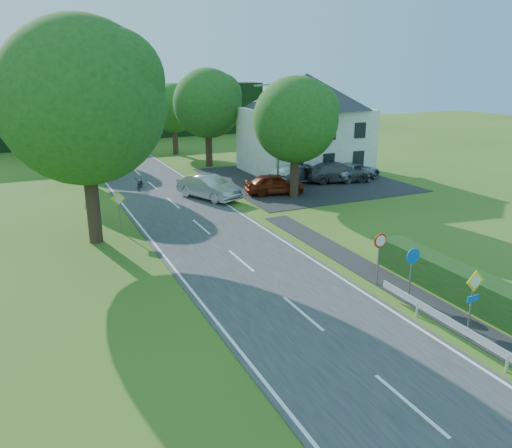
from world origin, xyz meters
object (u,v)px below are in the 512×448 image
parked_car_silver_a (293,173)px  parked_car_red (274,184)px  streetlight (277,133)px  parked_car_silver_b (354,171)px  parasol (300,162)px  moving_car (209,187)px  motorcycle (140,183)px  parked_car_grey (338,172)px

parked_car_silver_a → parked_car_red: bearing=103.2°
streetlight → parked_car_silver_b: (7.96, 1.16, -3.73)m
parked_car_silver_a → parasol: (2.27, 2.80, 0.26)m
streetlight → parked_car_red: 3.74m
moving_car → parasol: bearing=1.4°
motorcycle → parasol: parasol is taller
parked_car_silver_a → parked_car_silver_b: (5.28, -1.04, -0.08)m
parked_car_silver_b → parasol: (-3.01, 3.84, 0.34)m
motorcycle → parked_car_grey: parked_car_grey is taller
streetlight → parked_car_silver_b: size_ratio=1.60×
moving_car → motorcycle: (-3.90, 4.80, -0.34)m
parasol → parked_car_silver_a: bearing=-129.1°
moving_car → parked_car_silver_a: (8.04, 2.07, -0.06)m
motorcycle → parked_car_silver_a: parked_car_silver_a is taller
parked_car_red → streetlight: bearing=-26.8°
streetlight → motorcycle: (-9.26, 4.93, -3.92)m
parked_car_red → parked_car_grey: bearing=-66.3°
parked_car_grey → parked_car_silver_b: (1.76, 0.22, -0.10)m
streetlight → parked_car_silver_b: 8.87m
parked_car_red → parked_car_grey: (6.64, 1.52, 0.05)m
streetlight → parked_car_silver_a: size_ratio=1.70×
parked_car_grey → parasol: 4.25m
streetlight → motorcycle: streetlight is taller
motorcycle → parasol: bearing=21.6°
parasol → motorcycle: bearing=-179.7°
streetlight → moving_car: bearing=178.6°
motorcycle → parasol: 14.22m
motorcycle → parked_car_red: (8.82, -5.50, 0.25)m
parked_car_red → parasol: 7.76m
streetlight → moving_car: (-5.36, 0.14, -3.59)m
parked_car_red → parasol: bearing=-33.2°
parasol → moving_car: bearing=-154.7°
parked_car_grey → parasol: bearing=30.6°
streetlight → parked_car_silver_a: bearing=39.4°
moving_car → parked_car_silver_a: moving_car is taller
motorcycle → parked_car_silver_a: (11.94, -2.73, 0.27)m
motorcycle → parasol: (14.21, 0.07, 0.53)m
streetlight → parked_car_grey: (6.20, 0.95, -3.62)m
streetlight → parked_car_silver_a: 5.04m
parked_car_red → parasol: size_ratio=1.92×
motorcycle → parked_car_red: bearing=-10.6°
parked_car_red → parked_car_silver_a: size_ratio=0.94×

